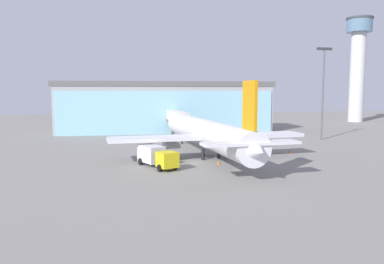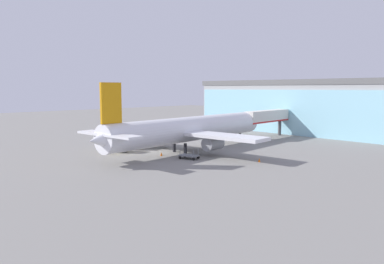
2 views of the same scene
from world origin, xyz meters
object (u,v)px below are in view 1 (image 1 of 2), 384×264
Objects in this scene: apron_light_mast at (323,85)px; safety_cone_wingtip at (289,152)px; airplane at (206,133)px; catering_truck at (156,156)px; control_tower at (358,61)px; safety_cone_nose at (219,162)px; jet_bridge at (177,118)px; baggage_cart at (249,158)px.

apron_light_mast is 33.68× the size of safety_cone_wingtip.
safety_cone_wingtip is at bearing -132.78° from apron_light_mast.
catering_truck is (-8.02, -6.19, -2.08)m from airplane.
catering_truck is at bearing -138.25° from control_tower.
safety_cone_nose is at bearing 66.72° from catering_truck.
catering_truck is at bearing 122.15° from airplane.
control_tower is (63.14, 32.74, 15.30)m from jet_bridge.
safety_cone_wingtip is at bearing 83.66° from catering_truck.
apron_light_mast is 23.09m from safety_cone_wingtip.
baggage_cart is 5.73× the size of safety_cone_nose.
control_tower is at bearing -53.30° from airplane.
airplane is at bearing -137.76° from control_tower.
catering_truck is (-70.00, -62.47, -18.13)m from control_tower.
airplane is (1.16, -23.53, -0.75)m from jet_bridge.
control_tower reaches higher than catering_truck.
catering_truck reaches higher than baggage_cart.
airplane reaches higher than baggage_cart.
airplane is 6.89m from safety_cone_nose.
control_tower is 4.39× the size of catering_truck.
apron_light_mast is at bearing 97.54° from catering_truck.
control_tower is 1.79× the size of apron_light_mast.
apron_light_mast is 2.45× the size of catering_truck.
apron_light_mast is 5.88× the size of baggage_cart.
control_tower is 53.88m from apron_light_mast.
catering_truck is at bearing -179.06° from safety_cone_nose.
apron_light_mast is (-34.50, -40.48, -8.59)m from control_tower.
airplane is (-61.98, -56.27, -16.05)m from control_tower.
jet_bridge is at bearing 122.95° from safety_cone_wingtip.
control_tower reaches higher than baggage_cart.
jet_bridge is 30.63m from catering_truck.
jet_bridge is 4.45× the size of baggage_cart.
jet_bridge is at bearing 164.88° from apron_light_mast.
jet_bridge is 29.20m from baggage_cart.
control_tower is 60.33× the size of safety_cone_nose.
jet_bridge reaches higher than catering_truck.
jet_bridge is at bearing -152.59° from control_tower.
airplane is 12.23× the size of baggage_cart.
apron_light_mast is at bearing -65.65° from airplane.
baggage_cart is (5.16, -4.72, -3.05)m from airplane.
safety_cone_nose is at bearing 178.01° from airplane.
apron_light_mast is 32.56m from airplane.
safety_cone_nose is (1.53, -29.58, -4.03)m from jet_bridge.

